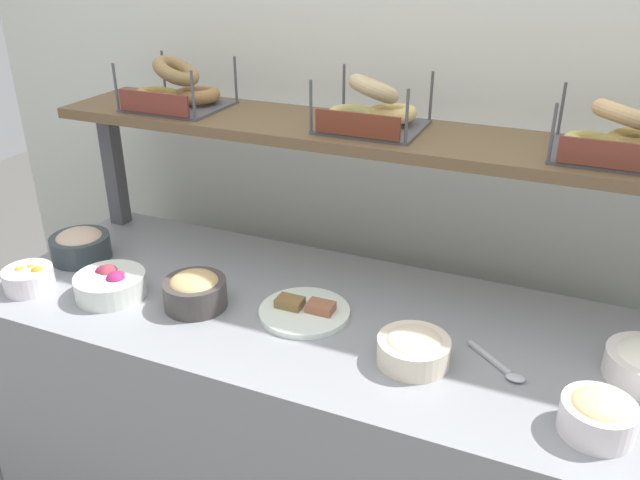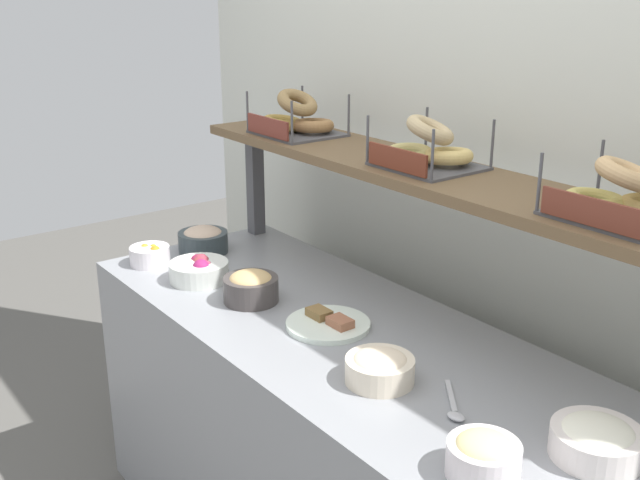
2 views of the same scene
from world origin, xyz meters
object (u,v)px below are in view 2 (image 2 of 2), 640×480
bowl_tuna_salad (203,240)px  bagel_basket_plain (428,150)px  bowl_egg_salad (484,456)px  bowl_cream_cheese (597,440)px  serving_spoon_near_plate (454,407)px  bagel_basket_everything (297,120)px  bowl_beet_salad (199,270)px  bowl_fruit_salad (150,255)px  bowl_potato_salad (380,367)px  bowl_hummus (251,286)px  serving_plate_white (328,323)px  bagel_basket_sesame (622,199)px

bowl_tuna_salad → bagel_basket_plain: bearing=18.4°
bowl_tuna_salad → bagel_basket_plain: size_ratio=0.63×
bowl_egg_salad → bowl_tuna_salad: bearing=172.5°
bowl_cream_cheese → bagel_basket_plain: (-0.75, 0.24, 0.44)m
bowl_cream_cheese → serving_spoon_near_plate: bowl_cream_cheese is taller
bagel_basket_everything → bowl_beet_salad: bearing=-88.8°
bowl_egg_salad → bowl_cream_cheese: bearing=67.2°
bowl_cream_cheese → bowl_fruit_salad: 1.60m
bowl_potato_salad → bagel_basket_plain: bagel_basket_plain is taller
bagel_basket_everything → bowl_hummus: bearing=-54.5°
bowl_beet_salad → bagel_basket_plain: size_ratio=0.68×
bowl_tuna_salad → bowl_hummus: size_ratio=1.05×
bowl_hummus → bagel_basket_plain: bagel_basket_plain is taller
bowl_cream_cheese → bagel_basket_everything: bearing=170.8°
bowl_fruit_salad → serving_plate_white: bowl_fruit_salad is taller
serving_plate_white → serving_spoon_near_plate: size_ratio=1.60×
bowl_beet_salad → serving_spoon_near_plate: 1.05m
bowl_potato_salad → bowl_hummus: 0.60m
bowl_fruit_salad → bagel_basket_sesame: bearing=18.4°
bowl_fruit_salad → bowl_hummus: 0.49m
bowl_tuna_salad → serving_plate_white: (0.76, -0.02, -0.04)m
bowl_potato_salad → serving_plate_white: bowl_potato_salad is taller
bowl_cream_cheese → bagel_basket_plain: 0.90m
bowl_tuna_salad → bagel_basket_sesame: bearing=10.6°
serving_plate_white → bagel_basket_sesame: bearing=23.6°
bowl_tuna_salad → bowl_potato_salad: bowl_tuna_salad is taller
bowl_potato_salad → serving_spoon_near_plate: size_ratio=1.14×
bowl_cream_cheese → bowl_fruit_salad: bowl_cream_cheese is taller
bagel_basket_plain → serving_plate_white: bearing=-102.2°
bowl_beet_salad → bagel_basket_sesame: 1.34m
bagel_basket_plain → bagel_basket_sesame: 0.60m
bowl_tuna_salad → serving_plate_white: bearing=-1.7°
bowl_egg_salad → bagel_basket_everything: 1.40m
bowl_potato_salad → bowl_hummus: bearing=178.9°
bowl_potato_salad → bagel_basket_sesame: size_ratio=0.59×
serving_spoon_near_plate → bagel_basket_plain: bearing=143.4°
bagel_basket_everything → bowl_potato_salad: bearing=-23.3°
bowl_fruit_salad → bagel_basket_everything: bearing=64.4°
bowl_egg_salad → bagel_basket_plain: size_ratio=0.52×
bowl_cream_cheese → bowl_egg_salad: (-0.10, -0.23, 0.01)m
serving_spoon_near_plate → bagel_basket_everything: bagel_basket_everything is taller
bagel_basket_everything → bagel_basket_plain: bearing=1.6°
bowl_fruit_salad → bagel_basket_everything: 0.68m
bagel_basket_sesame → bagel_basket_everything: bearing=-179.5°
serving_plate_white → bowl_fruit_salad: bearing=-166.5°
serving_plate_white → bagel_basket_plain: size_ratio=0.85×
serving_plate_white → bowl_egg_salad: bearing=-13.4°
bowl_tuna_salad → bowl_cream_cheese: (1.58, 0.04, -0.01)m
bowl_potato_salad → bagel_basket_everything: 1.03m
bowl_cream_cheese → bowl_hummus: size_ratio=1.12×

